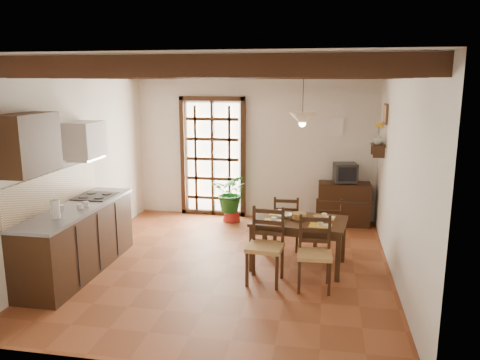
% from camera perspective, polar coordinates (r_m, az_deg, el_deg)
% --- Properties ---
extents(ground_plane, '(5.00, 5.00, 0.00)m').
position_cam_1_polar(ground_plane, '(6.78, -1.46, -10.23)').
color(ground_plane, brown).
extents(room_shell, '(4.52, 5.02, 2.81)m').
position_cam_1_polar(room_shell, '(6.31, -1.55, 5.21)').
color(room_shell, silver).
rests_on(room_shell, ground_plane).
extents(ceiling_beams, '(4.50, 4.34, 0.20)m').
position_cam_1_polar(ceiling_beams, '(6.27, -1.60, 13.16)').
color(ceiling_beams, black).
rests_on(ceiling_beams, room_shell).
extents(french_door, '(1.26, 0.11, 2.32)m').
position_cam_1_polar(french_door, '(8.94, -3.33, 3.07)').
color(french_door, white).
rests_on(french_door, ground_plane).
extents(kitchen_counter, '(0.64, 2.25, 1.38)m').
position_cam_1_polar(kitchen_counter, '(6.75, -19.17, -6.72)').
color(kitchen_counter, black).
rests_on(kitchen_counter, ground_plane).
extents(upper_cabinet, '(0.35, 0.80, 0.70)m').
position_cam_1_polar(upper_cabinet, '(5.93, -24.39, 4.03)').
color(upper_cabinet, black).
rests_on(upper_cabinet, room_shell).
extents(range_hood, '(0.38, 0.60, 0.54)m').
position_cam_1_polar(range_hood, '(6.99, -18.36, 4.59)').
color(range_hood, white).
rests_on(range_hood, room_shell).
extents(counter_items, '(0.50, 1.43, 0.25)m').
position_cam_1_polar(counter_items, '(6.69, -19.08, -2.54)').
color(counter_items, black).
rests_on(counter_items, kitchen_counter).
extents(dining_table, '(1.35, 0.96, 0.69)m').
position_cam_1_polar(dining_table, '(6.55, 7.22, -5.55)').
color(dining_table, '#352011').
rests_on(dining_table, ground_plane).
extents(chair_near_left, '(0.48, 0.46, 0.97)m').
position_cam_1_polar(chair_near_left, '(6.12, 3.10, -9.69)').
color(chair_near_left, '#B1874B').
rests_on(chair_near_left, ground_plane).
extents(chair_near_right, '(0.44, 0.42, 0.92)m').
position_cam_1_polar(chair_near_right, '(6.01, 9.01, -10.40)').
color(chair_near_right, '#B1874B').
rests_on(chair_near_right, ground_plane).
extents(chair_far_left, '(0.41, 0.39, 0.86)m').
position_cam_1_polar(chair_far_left, '(7.31, 5.63, -6.33)').
color(chair_far_left, '#B1874B').
rests_on(chair_far_left, ground_plane).
extents(chair_far_right, '(0.44, 0.42, 0.89)m').
position_cam_1_polar(chair_far_right, '(7.22, 10.58, -6.66)').
color(chair_far_right, '#B1874B').
rests_on(chair_far_right, ground_plane).
extents(table_setting, '(0.92, 0.61, 0.09)m').
position_cam_1_polar(table_setting, '(6.54, 7.23, -5.08)').
color(table_setting, yellow).
rests_on(table_setting, dining_table).
extents(table_bowl, '(0.24, 0.24, 0.05)m').
position_cam_1_polar(table_bowl, '(6.60, 5.39, -4.33)').
color(table_bowl, white).
rests_on(table_bowl, dining_table).
extents(sideboard, '(0.92, 0.44, 0.78)m').
position_cam_1_polar(sideboard, '(8.65, 12.54, -2.85)').
color(sideboard, black).
rests_on(sideboard, ground_plane).
extents(crt_tv, '(0.44, 0.42, 0.33)m').
position_cam_1_polar(crt_tv, '(8.52, 12.71, 0.90)').
color(crt_tv, black).
rests_on(crt_tv, sideboard).
extents(fuse_box, '(0.25, 0.03, 0.32)m').
position_cam_1_polar(fuse_box, '(8.66, 11.73, 6.37)').
color(fuse_box, white).
rests_on(fuse_box, room_shell).
extents(plant_pot, '(0.33, 0.33, 0.20)m').
position_cam_1_polar(plant_pot, '(8.73, -1.05, -4.31)').
color(plant_pot, maroon).
rests_on(plant_pot, ground_plane).
extents(potted_plant, '(1.81, 1.58, 1.90)m').
position_cam_1_polar(potted_plant, '(8.61, -1.06, -1.37)').
color(potted_plant, '#144C19').
rests_on(potted_plant, ground_plane).
extents(wall_shelf, '(0.20, 0.42, 0.20)m').
position_cam_1_polar(wall_shelf, '(7.85, 16.47, 3.82)').
color(wall_shelf, black).
rests_on(wall_shelf, room_shell).
extents(shelf_vase, '(0.15, 0.15, 0.15)m').
position_cam_1_polar(shelf_vase, '(7.84, 16.53, 4.82)').
color(shelf_vase, '#B2BFB2').
rests_on(shelf_vase, wall_shelf).
extents(shelf_flowers, '(0.14, 0.14, 0.36)m').
position_cam_1_polar(shelf_flowers, '(7.81, 16.62, 6.33)').
color(shelf_flowers, yellow).
rests_on(shelf_flowers, shelf_vase).
extents(framed_picture, '(0.03, 0.32, 0.32)m').
position_cam_1_polar(framed_picture, '(7.81, 17.32, 7.71)').
color(framed_picture, brown).
rests_on(framed_picture, room_shell).
extents(pendant_lamp, '(0.36, 0.36, 0.84)m').
position_cam_1_polar(pendant_lamp, '(6.37, 7.63, 7.53)').
color(pendant_lamp, black).
rests_on(pendant_lamp, room_shell).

